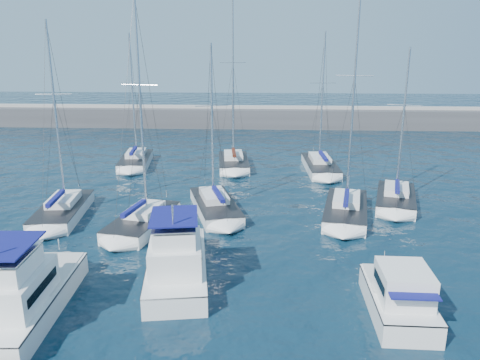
{
  "coord_description": "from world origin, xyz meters",
  "views": [
    {
      "loc": [
        3.25,
        -25.27,
        12.92
      ],
      "look_at": [
        1.42,
        9.19,
        3.0
      ],
      "focal_mm": 35.0,
      "sensor_mm": 36.0,
      "label": 1
    }
  ],
  "objects_px": {
    "sailboat_mid_d": "(346,209)",
    "sailboat_back_b": "(233,162)",
    "motor_yacht_stbd_outer": "(399,299)",
    "sailboat_mid_b": "(143,221)",
    "sailboat_back_c": "(320,166)",
    "motor_yacht_port_inner": "(19,297)",
    "sailboat_mid_c": "(215,206)",
    "sailboat_back_a": "(136,160)",
    "sailboat_mid_e": "(396,199)",
    "motor_yacht_stbd_inner": "(177,263)",
    "sailboat_mid_a": "(63,210)"
  },
  "relations": [
    {
      "from": "motor_yacht_port_inner",
      "to": "sailboat_mid_c",
      "type": "xyz_separation_m",
      "value": [
        7.95,
        15.7,
        -0.62
      ]
    },
    {
      "from": "motor_yacht_stbd_inner",
      "to": "sailboat_mid_b",
      "type": "distance_m",
      "value": 8.89
    },
    {
      "from": "sailboat_mid_e",
      "to": "sailboat_back_a",
      "type": "xyz_separation_m",
      "value": [
        -25.58,
        12.28,
        0.01
      ]
    },
    {
      "from": "sailboat_mid_a",
      "to": "sailboat_mid_e",
      "type": "relative_size",
      "value": 1.15
    },
    {
      "from": "sailboat_mid_d",
      "to": "sailboat_back_b",
      "type": "distance_m",
      "value": 17.89
    },
    {
      "from": "sailboat_mid_a",
      "to": "sailboat_mid_d",
      "type": "distance_m",
      "value": 22.26
    },
    {
      "from": "motor_yacht_port_inner",
      "to": "sailboat_mid_b",
      "type": "height_order",
      "value": "sailboat_mid_b"
    },
    {
      "from": "motor_yacht_stbd_inner",
      "to": "sailboat_back_c",
      "type": "distance_m",
      "value": 27.52
    },
    {
      "from": "motor_yacht_stbd_outer",
      "to": "sailboat_back_c",
      "type": "relative_size",
      "value": 0.4
    },
    {
      "from": "sailboat_back_a",
      "to": "motor_yacht_port_inner",
      "type": "bearing_deg",
      "value": -92.54
    },
    {
      "from": "sailboat_back_a",
      "to": "sailboat_mid_a",
      "type": "bearing_deg",
      "value": -101.84
    },
    {
      "from": "sailboat_mid_d",
      "to": "sailboat_mid_a",
      "type": "bearing_deg",
      "value": -165.35
    },
    {
      "from": "sailboat_mid_b",
      "to": "sailboat_back_c",
      "type": "bearing_deg",
      "value": 60.32
    },
    {
      "from": "sailboat_mid_e",
      "to": "sailboat_mid_a",
      "type": "bearing_deg",
      "value": -156.06
    },
    {
      "from": "sailboat_mid_b",
      "to": "sailboat_mid_c",
      "type": "relative_size",
      "value": 1.23
    },
    {
      "from": "sailboat_mid_a",
      "to": "sailboat_mid_d",
      "type": "xyz_separation_m",
      "value": [
        22.22,
        1.34,
        0.02
      ]
    },
    {
      "from": "sailboat_back_b",
      "to": "sailboat_back_c",
      "type": "distance_m",
      "value": 9.47
    },
    {
      "from": "motor_yacht_port_inner",
      "to": "sailboat_mid_c",
      "type": "bearing_deg",
      "value": 59.71
    },
    {
      "from": "sailboat_mid_d",
      "to": "motor_yacht_stbd_outer",
      "type": "bearing_deg",
      "value": -77.74
    },
    {
      "from": "sailboat_mid_e",
      "to": "sailboat_mid_d",
      "type": "bearing_deg",
      "value": -132.5
    },
    {
      "from": "motor_yacht_stbd_inner",
      "to": "sailboat_mid_d",
      "type": "xyz_separation_m",
      "value": [
        11.35,
        11.27,
        -0.59
      ]
    },
    {
      "from": "sailboat_mid_e",
      "to": "sailboat_back_b",
      "type": "height_order",
      "value": "sailboat_back_b"
    },
    {
      "from": "sailboat_mid_b",
      "to": "sailboat_back_b",
      "type": "bearing_deg",
      "value": 84.31
    },
    {
      "from": "sailboat_mid_a",
      "to": "sailboat_back_c",
      "type": "xyz_separation_m",
      "value": [
        21.77,
        15.32,
        -0.01
      ]
    },
    {
      "from": "motor_yacht_stbd_inner",
      "to": "sailboat_mid_b",
      "type": "xyz_separation_m",
      "value": [
        -3.99,
        7.92,
        -0.58
      ]
    },
    {
      "from": "sailboat_mid_d",
      "to": "sailboat_back_a",
      "type": "distance_m",
      "value": 25.9
    },
    {
      "from": "motor_yacht_stbd_inner",
      "to": "sailboat_back_b",
      "type": "distance_m",
      "value": 26.24
    },
    {
      "from": "sailboat_mid_c",
      "to": "sailboat_back_b",
      "type": "xyz_separation_m",
      "value": [
        0.51,
        14.62,
        0.06
      ]
    },
    {
      "from": "motor_yacht_stbd_outer",
      "to": "sailboat_mid_e",
      "type": "relative_size",
      "value": 0.45
    },
    {
      "from": "sailboat_mid_e",
      "to": "sailboat_back_a",
      "type": "relative_size",
      "value": 0.9
    },
    {
      "from": "sailboat_mid_a",
      "to": "motor_yacht_stbd_inner",
      "type": "bearing_deg",
      "value": -49.34
    },
    {
      "from": "sailboat_mid_a",
      "to": "sailboat_back_a",
      "type": "distance_m",
      "value": 16.66
    },
    {
      "from": "sailboat_mid_c",
      "to": "sailboat_mid_d",
      "type": "xyz_separation_m",
      "value": [
        10.38,
        -0.29,
        0.04
      ]
    },
    {
      "from": "sailboat_mid_b",
      "to": "sailboat_mid_d",
      "type": "height_order",
      "value": "sailboat_mid_d"
    },
    {
      "from": "sailboat_mid_a",
      "to": "sailboat_mid_b",
      "type": "distance_m",
      "value": 7.17
    },
    {
      "from": "motor_yacht_stbd_inner",
      "to": "sailboat_mid_d",
      "type": "relative_size",
      "value": 0.53
    },
    {
      "from": "motor_yacht_stbd_outer",
      "to": "sailboat_back_b",
      "type": "xyz_separation_m",
      "value": [
        -10.14,
        29.16,
        -0.38
      ]
    },
    {
      "from": "sailboat_mid_b",
      "to": "sailboat_back_a",
      "type": "bearing_deg",
      "value": 117.64
    },
    {
      "from": "motor_yacht_stbd_outer",
      "to": "sailboat_back_a",
      "type": "relative_size",
      "value": 0.41
    },
    {
      "from": "sailboat_mid_b",
      "to": "sailboat_mid_e",
      "type": "height_order",
      "value": "sailboat_mid_b"
    },
    {
      "from": "sailboat_mid_b",
      "to": "sailboat_back_c",
      "type": "distance_m",
      "value": 22.86
    },
    {
      "from": "sailboat_back_c",
      "to": "motor_yacht_stbd_outer",
      "type": "bearing_deg",
      "value": -91.1
    },
    {
      "from": "sailboat_back_b",
      "to": "motor_yacht_port_inner",
      "type": "bearing_deg",
      "value": -111.47
    },
    {
      "from": "sailboat_mid_c",
      "to": "sailboat_mid_b",
      "type": "bearing_deg",
      "value": -160.43
    },
    {
      "from": "motor_yacht_port_inner",
      "to": "sailboat_mid_b",
      "type": "distance_m",
      "value": 12.43
    },
    {
      "from": "motor_yacht_stbd_outer",
      "to": "sailboat_mid_e",
      "type": "bearing_deg",
      "value": 76.62
    },
    {
      "from": "motor_yacht_port_inner",
      "to": "sailboat_mid_c",
      "type": "distance_m",
      "value": 17.61
    },
    {
      "from": "motor_yacht_stbd_inner",
      "to": "sailboat_mid_c",
      "type": "bearing_deg",
      "value": 76.5
    },
    {
      "from": "motor_yacht_stbd_outer",
      "to": "sailboat_mid_c",
      "type": "bearing_deg",
      "value": 127.16
    },
    {
      "from": "sailboat_back_a",
      "to": "sailboat_back_c",
      "type": "height_order",
      "value": "sailboat_back_c"
    }
  ]
}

